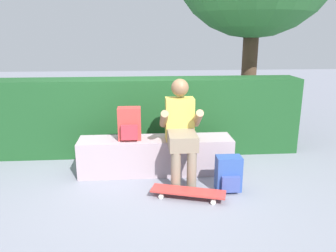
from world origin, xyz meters
TOP-DOWN VIEW (x-y plane):
  - ground_plane at (0.00, 0.00)m, footprint 24.00×24.00m
  - bench_main at (0.00, 0.33)m, footprint 1.91×0.42m
  - person_skater at (0.29, 0.12)m, footprint 0.49×0.62m
  - skateboard_near_person at (0.31, -0.41)m, footprint 0.82×0.43m
  - backpack_on_bench at (-0.32, 0.32)m, footprint 0.28×0.23m
  - backpack_on_ground at (0.79, -0.25)m, footprint 0.28×0.23m
  - hedge_row at (-0.35, 1.11)m, footprint 4.90×0.51m

SIDE VIEW (x-z plane):
  - ground_plane at x=0.00m, z-range 0.00..0.00m
  - skateboard_near_person at x=0.31m, z-range 0.03..0.12m
  - backpack_on_ground at x=0.79m, z-range -0.01..0.39m
  - bench_main at x=0.00m, z-range 0.00..0.45m
  - hedge_row at x=-0.35m, z-range 0.00..1.09m
  - backpack_on_bench at x=-0.32m, z-range 0.44..0.84m
  - person_skater at x=0.29m, z-range 0.05..1.25m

